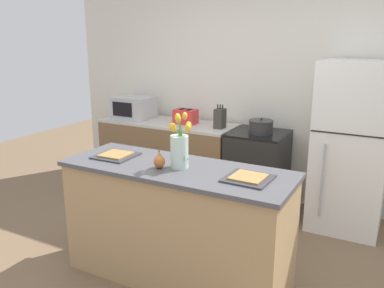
% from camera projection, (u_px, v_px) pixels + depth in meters
% --- Properties ---
extents(ground_plane, '(10.00, 10.00, 0.00)m').
position_uv_depth(ground_plane, '(178.00, 276.00, 3.33)').
color(ground_plane, brown).
extents(back_wall, '(5.20, 0.08, 2.70)m').
position_uv_depth(back_wall, '(264.00, 85.00, 4.67)').
color(back_wall, silver).
rests_on(back_wall, ground_plane).
extents(kitchen_island, '(1.80, 0.66, 0.94)m').
position_uv_depth(kitchen_island, '(177.00, 223.00, 3.20)').
color(kitchen_island, tan).
rests_on(kitchen_island, ground_plane).
extents(back_counter, '(1.68, 0.60, 0.89)m').
position_uv_depth(back_counter, '(168.00, 157.00, 5.06)').
color(back_counter, brown).
rests_on(back_counter, ground_plane).
extents(stove_range, '(0.60, 0.61, 0.89)m').
position_uv_depth(stove_range, '(257.00, 171.00, 4.53)').
color(stove_range, black).
rests_on(stove_range, ground_plane).
extents(refrigerator, '(0.68, 0.67, 1.68)m').
position_uv_depth(refrigerator, '(351.00, 148.00, 3.99)').
color(refrigerator, white).
rests_on(refrigerator, ground_plane).
extents(flower_vase, '(0.17, 0.14, 0.44)m').
position_uv_depth(flower_vase, '(180.00, 147.00, 3.03)').
color(flower_vase, silver).
rests_on(flower_vase, kitchen_island).
extents(pear_figurine, '(0.09, 0.09, 0.14)m').
position_uv_depth(pear_figurine, '(159.00, 161.00, 3.04)').
color(pear_figurine, '#C66B33').
rests_on(pear_figurine, kitchen_island).
extents(plate_setting_left, '(0.32, 0.32, 0.02)m').
position_uv_depth(plate_setting_left, '(116.00, 155.00, 3.34)').
color(plate_setting_left, '#333338').
rests_on(plate_setting_left, kitchen_island).
extents(plate_setting_right, '(0.32, 0.32, 0.02)m').
position_uv_depth(plate_setting_right, '(248.00, 178.00, 2.81)').
color(plate_setting_right, '#333338').
rests_on(plate_setting_right, kitchen_island).
extents(toaster, '(0.28, 0.18, 0.17)m').
position_uv_depth(toaster, '(186.00, 116.00, 4.82)').
color(toaster, red).
rests_on(toaster, back_counter).
extents(cooking_pot, '(0.26, 0.26, 0.17)m').
position_uv_depth(cooking_pot, '(261.00, 127.00, 4.34)').
color(cooking_pot, '#2D2D2D').
rests_on(cooking_pot, stove_range).
extents(microwave, '(0.48, 0.37, 0.27)m').
position_uv_depth(microwave, '(134.00, 107.00, 5.13)').
color(microwave, '#B7BABC').
rests_on(microwave, back_counter).
extents(knife_block, '(0.10, 0.14, 0.27)m').
position_uv_depth(knife_block, '(220.00, 118.00, 4.58)').
color(knife_block, '#3D3833').
rests_on(knife_block, back_counter).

